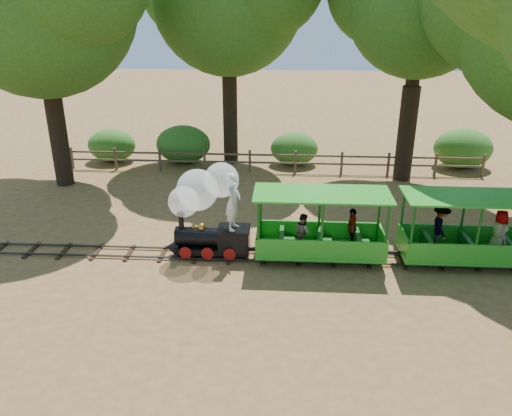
# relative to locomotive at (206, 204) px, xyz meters

# --- Properties ---
(ground) EXTENTS (90.00, 90.00, 0.00)m
(ground) POSITION_rel_locomotive_xyz_m (1.66, -0.06, -1.63)
(ground) COLOR #9B7343
(ground) RESTS_ON ground
(track) EXTENTS (22.00, 1.00, 0.10)m
(track) POSITION_rel_locomotive_xyz_m (1.66, -0.06, -1.56)
(track) COLOR #3F3D3A
(track) RESTS_ON ground
(locomotive) EXTENTS (2.51, 1.18, 2.88)m
(locomotive) POSITION_rel_locomotive_xyz_m (0.00, 0.00, 0.00)
(locomotive) COLOR black
(locomotive) RESTS_ON ground
(carriage_front) EXTENTS (3.78, 1.55, 1.97)m
(carriage_front) POSITION_rel_locomotive_xyz_m (3.30, -0.06, -0.84)
(carriage_front) COLOR green
(carriage_front) RESTS_ON track
(carriage_rear) EXTENTS (3.78, 1.55, 1.97)m
(carriage_rear) POSITION_rel_locomotive_xyz_m (7.33, -0.02, -0.78)
(carriage_rear) COLOR green
(carriage_rear) RESTS_ON track
(fence) EXTENTS (18.10, 0.10, 1.00)m
(fence) POSITION_rel_locomotive_xyz_m (1.66, 7.94, -1.05)
(fence) COLOR brown
(fence) RESTS_ON ground
(shrub_west) EXTENTS (2.22, 1.71, 1.54)m
(shrub_west) POSITION_rel_locomotive_xyz_m (-5.93, 9.24, -0.87)
(shrub_west) COLOR #2D6B1E
(shrub_west) RESTS_ON ground
(shrub_mid_w) EXTENTS (2.51, 1.93, 1.74)m
(shrub_mid_w) POSITION_rel_locomotive_xyz_m (-2.53, 9.24, -0.76)
(shrub_mid_w) COLOR #2D6B1E
(shrub_mid_w) RESTS_ON ground
(shrub_mid_e) EXTENTS (2.16, 1.66, 1.50)m
(shrub_mid_e) POSITION_rel_locomotive_xyz_m (2.61, 9.24, -0.88)
(shrub_mid_e) COLOR #2D6B1E
(shrub_mid_e) RESTS_ON ground
(shrub_east) EXTENTS (2.58, 1.98, 1.79)m
(shrub_east) POSITION_rel_locomotive_xyz_m (10.17, 9.24, -0.74)
(shrub_east) COLOR #2D6B1E
(shrub_east) RESTS_ON ground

